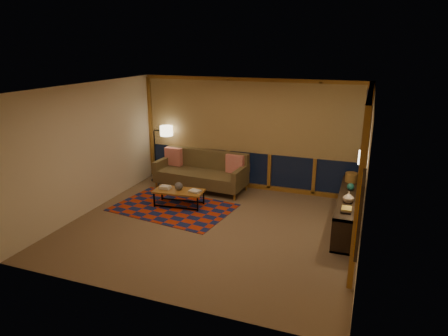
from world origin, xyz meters
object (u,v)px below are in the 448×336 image
(sofa, at_px, (201,171))
(coffee_table, at_px, (179,198))
(bookshelf, at_px, (348,210))
(floor_lamp, at_px, (155,153))

(sofa, height_order, coffee_table, sofa)
(sofa, bearing_deg, coffee_table, -87.05)
(coffee_table, relative_size, bookshelf, 0.43)
(coffee_table, height_order, bookshelf, bookshelf)
(coffee_table, xyz_separation_m, floor_lamp, (-1.36, 1.38, 0.56))
(floor_lamp, xyz_separation_m, bookshelf, (4.92, -1.11, -0.42))
(bookshelf, bearing_deg, sofa, 165.77)
(coffee_table, bearing_deg, sofa, 83.82)
(floor_lamp, relative_size, bookshelf, 0.58)
(floor_lamp, bearing_deg, bookshelf, -19.88)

